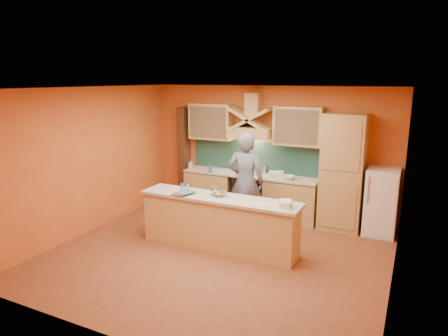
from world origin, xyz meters
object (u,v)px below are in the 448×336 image
at_px(fridge, 381,202).
at_px(kitchen_scale, 223,194).
at_px(stove, 250,195).
at_px(person, 246,182).
at_px(mixing_bowl, 220,194).

height_order(fridge, kitchen_scale, fridge).
height_order(stove, kitchen_scale, kitchen_scale).
relative_size(person, kitchen_scale, 18.38).
distance_m(person, kitchen_scale, 0.94).
height_order(stove, mixing_bowl, mixing_bowl).
xyz_separation_m(fridge, person, (-2.42, -0.91, 0.33)).
height_order(kitchen_scale, mixing_bowl, kitchen_scale).
distance_m(stove, kitchen_scale, 1.94).
height_order(fridge, mixing_bowl, fridge).
distance_m(kitchen_scale, mixing_bowl, 0.06).
bearing_deg(fridge, mixing_bowl, -143.50).
xyz_separation_m(stove, fridge, (2.70, 0.00, 0.20)).
bearing_deg(fridge, person, -159.46).
distance_m(person, mixing_bowl, 0.95).
distance_m(fridge, person, 2.60).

